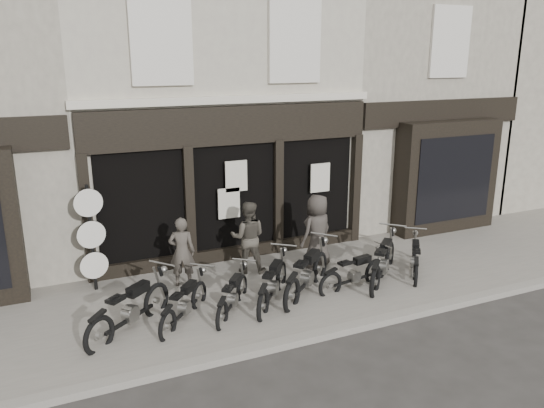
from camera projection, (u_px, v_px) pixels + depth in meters
name	position (u px, v px, depth m)	size (l,w,h in m)	color
ground_plane	(286.00, 311.00, 10.83)	(90.00, 90.00, 0.00)	#2D2B28
pavement	(268.00, 291.00, 11.60)	(30.00, 4.20, 0.12)	slate
kerb	(315.00, 336.00, 9.71)	(30.00, 0.25, 0.13)	gray
central_building	(196.00, 91.00, 14.97)	(7.30, 6.22, 8.34)	#B5B09B
neighbour_right	(384.00, 87.00, 17.43)	(5.60, 6.73, 8.34)	#A19988
motorcycle_0	(131.00, 313.00, 9.82)	(1.90, 1.64, 1.09)	black
motorcycle_1	(185.00, 307.00, 10.19)	(1.45, 1.58, 0.93)	black
motorcycle_2	(233.00, 299.00, 10.56)	(1.33, 1.60, 0.90)	black
motorcycle_3	(273.00, 287.00, 10.98)	(1.55, 1.81, 1.03)	black
motorcycle_4	(307.00, 277.00, 11.36)	(1.95, 1.75, 1.13)	black
motorcycle_5	(354.00, 275.00, 11.65)	(1.94, 0.63, 0.93)	black
motorcycle_6	(383.00, 265.00, 12.02)	(1.89, 1.81, 1.13)	black
motorcycle_7	(415.00, 261.00, 12.46)	(1.38, 1.67, 0.94)	black
man_left	(182.00, 252.00, 11.55)	(0.57, 0.38, 1.57)	#423C36
man_centre	(248.00, 237.00, 12.28)	(0.83, 0.65, 1.71)	#423E36
man_right	(317.00, 232.00, 12.53)	(0.88, 0.57, 1.80)	#38332F
advert_sign_post	(92.00, 243.00, 11.24)	(0.60, 0.39, 2.46)	black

